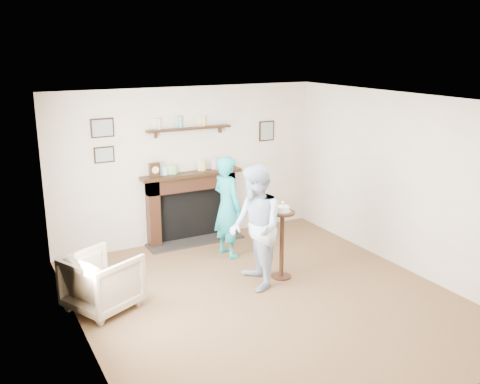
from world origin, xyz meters
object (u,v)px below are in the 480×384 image
object	(u,v)px
pedestal_table	(282,231)
man	(255,286)
armchair	(104,308)
woman	(228,255)

from	to	relation	value
pedestal_table	man	bearing A→B (deg)	-170.31
armchair	pedestal_table	world-z (taller)	pedestal_table
pedestal_table	woman	bearing A→B (deg)	105.46
armchair	woman	bearing A→B (deg)	-95.10
armchair	pedestal_table	size ratio (longest dim) A/B	0.70
armchair	pedestal_table	distance (m)	2.51
man	pedestal_table	xyz separation A→B (m)	(0.46, 0.08, 0.68)
armchair	man	size ratio (longest dim) A/B	0.47
man	woman	xyz separation A→B (m)	(0.17, 1.15, 0.00)
man	pedestal_table	size ratio (longest dim) A/B	1.51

